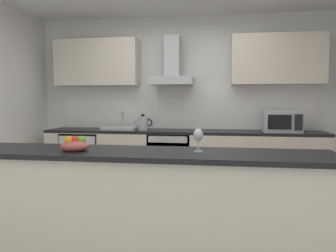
{
  "coord_description": "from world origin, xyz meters",
  "views": [
    {
      "loc": [
        0.61,
        -3.46,
        1.34
      ],
      "look_at": [
        -0.02,
        0.35,
        1.05
      ],
      "focal_mm": 37.27,
      "sensor_mm": 36.0,
      "label": 1
    }
  ],
  "objects_px": {
    "sink": "(121,128)",
    "range_hood": "(172,69)",
    "wine_glass": "(198,136)",
    "oven": "(171,160)",
    "fruit_bowl": "(75,145)",
    "kettle": "(143,123)",
    "refrigerator": "(85,160)",
    "microwave": "(282,121)"
  },
  "relations": [
    {
      "from": "refrigerator",
      "to": "range_hood",
      "type": "xyz_separation_m",
      "value": [
        1.32,
        0.13,
        1.36
      ]
    },
    {
      "from": "wine_glass",
      "to": "fruit_bowl",
      "type": "distance_m",
      "value": 0.97
    },
    {
      "from": "kettle",
      "to": "fruit_bowl",
      "type": "relative_size",
      "value": 1.31
    },
    {
      "from": "refrigerator",
      "to": "wine_glass",
      "type": "relative_size",
      "value": 4.78
    },
    {
      "from": "kettle",
      "to": "fruit_bowl",
      "type": "distance_m",
      "value": 2.38
    },
    {
      "from": "wine_glass",
      "to": "fruit_bowl",
      "type": "bearing_deg",
      "value": -173.48
    },
    {
      "from": "kettle",
      "to": "microwave",
      "type": "bearing_deg",
      "value": 0.17
    },
    {
      "from": "oven",
      "to": "kettle",
      "type": "xyz_separation_m",
      "value": [
        -0.41,
        -0.03,
        0.55
      ]
    },
    {
      "from": "sink",
      "to": "range_hood",
      "type": "xyz_separation_m",
      "value": [
        0.76,
        0.12,
        0.86
      ]
    },
    {
      "from": "oven",
      "to": "kettle",
      "type": "relative_size",
      "value": 2.77
    },
    {
      "from": "wine_glass",
      "to": "fruit_bowl",
      "type": "relative_size",
      "value": 0.81
    },
    {
      "from": "oven",
      "to": "refrigerator",
      "type": "relative_size",
      "value": 0.94
    },
    {
      "from": "oven",
      "to": "kettle",
      "type": "height_order",
      "value": "kettle"
    },
    {
      "from": "refrigerator",
      "to": "range_hood",
      "type": "bearing_deg",
      "value": 5.72
    },
    {
      "from": "refrigerator",
      "to": "sink",
      "type": "bearing_deg",
      "value": 1.4
    },
    {
      "from": "sink",
      "to": "wine_glass",
      "type": "xyz_separation_m",
      "value": [
        1.33,
        -2.31,
        0.14
      ]
    },
    {
      "from": "microwave",
      "to": "sink",
      "type": "xyz_separation_m",
      "value": [
        -2.3,
        0.04,
        -0.12
      ]
    },
    {
      "from": "wine_glass",
      "to": "refrigerator",
      "type": "bearing_deg",
      "value": 129.47
    },
    {
      "from": "range_hood",
      "to": "wine_glass",
      "type": "bearing_deg",
      "value": -76.74
    },
    {
      "from": "range_hood",
      "to": "wine_glass",
      "type": "height_order",
      "value": "range_hood"
    },
    {
      "from": "microwave",
      "to": "refrigerator",
      "type": "bearing_deg",
      "value": 179.5
    },
    {
      "from": "refrigerator",
      "to": "range_hood",
      "type": "height_order",
      "value": "range_hood"
    },
    {
      "from": "oven",
      "to": "microwave",
      "type": "xyz_separation_m",
      "value": [
        1.55,
        -0.03,
        0.59
      ]
    },
    {
      "from": "range_hood",
      "to": "fruit_bowl",
      "type": "height_order",
      "value": "range_hood"
    },
    {
      "from": "oven",
      "to": "refrigerator",
      "type": "distance_m",
      "value": 1.32
    },
    {
      "from": "wine_glass",
      "to": "range_hood",
      "type": "bearing_deg",
      "value": 103.26
    },
    {
      "from": "microwave",
      "to": "kettle",
      "type": "distance_m",
      "value": 1.95
    },
    {
      "from": "sink",
      "to": "refrigerator",
      "type": "bearing_deg",
      "value": -178.6
    },
    {
      "from": "microwave",
      "to": "sink",
      "type": "distance_m",
      "value": 2.31
    },
    {
      "from": "sink",
      "to": "range_hood",
      "type": "bearing_deg",
      "value": 8.9
    },
    {
      "from": "oven",
      "to": "fruit_bowl",
      "type": "bearing_deg",
      "value": -99.16
    },
    {
      "from": "oven",
      "to": "sink",
      "type": "bearing_deg",
      "value": 179.17
    },
    {
      "from": "fruit_bowl",
      "to": "microwave",
      "type": "bearing_deg",
      "value": 50.93
    },
    {
      "from": "kettle",
      "to": "wine_glass",
      "type": "distance_m",
      "value": 2.47
    },
    {
      "from": "refrigerator",
      "to": "microwave",
      "type": "distance_m",
      "value": 2.93
    },
    {
      "from": "refrigerator",
      "to": "microwave",
      "type": "height_order",
      "value": "microwave"
    },
    {
      "from": "sink",
      "to": "kettle",
      "type": "relative_size",
      "value": 1.73
    },
    {
      "from": "range_hood",
      "to": "wine_glass",
      "type": "relative_size",
      "value": 4.05
    },
    {
      "from": "oven",
      "to": "range_hood",
      "type": "bearing_deg",
      "value": 90.0
    },
    {
      "from": "oven",
      "to": "refrigerator",
      "type": "bearing_deg",
      "value": -179.88
    },
    {
      "from": "refrigerator",
      "to": "fruit_bowl",
      "type": "xyz_separation_m",
      "value": [
        0.93,
        -2.41,
        0.56
      ]
    },
    {
      "from": "fruit_bowl",
      "to": "kettle",
      "type": "bearing_deg",
      "value": 90.42
    }
  ]
}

